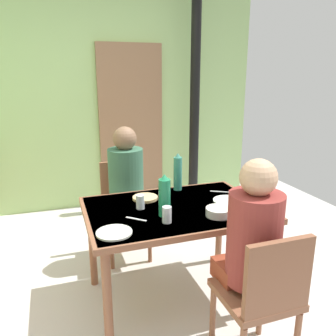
{
  "coord_description": "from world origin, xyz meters",
  "views": [
    {
      "loc": [
        -0.48,
        -2.07,
        1.64
      ],
      "look_at": [
        0.3,
        0.2,
        0.98
      ],
      "focal_mm": 36.53,
      "sensor_mm": 36.0,
      "label": 1
    }
  ],
  "objects_px": {
    "chair_near_diner": "(263,294)",
    "person_near_diner": "(253,235)",
    "dining_table": "(175,217)",
    "person_far_diner": "(126,178)",
    "water_bottle_green_near": "(165,196)",
    "serving_bowl_center": "(218,212)",
    "chair_far_diner": "(124,203)",
    "water_bottle_green_far": "(178,173)"
  },
  "relations": [
    {
      "from": "chair_near_diner",
      "to": "person_near_diner",
      "type": "distance_m",
      "value": 0.31
    },
    {
      "from": "dining_table",
      "to": "person_far_diner",
      "type": "bearing_deg",
      "value": 107.63
    },
    {
      "from": "person_far_diner",
      "to": "water_bottle_green_near",
      "type": "xyz_separation_m",
      "value": [
        0.09,
        -0.76,
        0.08
      ]
    },
    {
      "from": "water_bottle_green_near",
      "to": "serving_bowl_center",
      "type": "xyz_separation_m",
      "value": [
        0.34,
        -0.12,
        -0.11
      ]
    },
    {
      "from": "chair_far_diner",
      "to": "water_bottle_green_near",
      "type": "bearing_deg",
      "value": 95.89
    },
    {
      "from": "chair_far_diner",
      "to": "person_far_diner",
      "type": "xyz_separation_m",
      "value": [
        -0.0,
        -0.14,
        0.28
      ]
    },
    {
      "from": "person_near_diner",
      "to": "person_far_diner",
      "type": "xyz_separation_m",
      "value": [
        -0.42,
        1.3,
        0.0
      ]
    },
    {
      "from": "chair_near_diner",
      "to": "water_bottle_green_far",
      "type": "height_order",
      "value": "water_bottle_green_far"
    },
    {
      "from": "dining_table",
      "to": "person_far_diner",
      "type": "distance_m",
      "value": 0.69
    },
    {
      "from": "chair_near_diner",
      "to": "water_bottle_green_far",
      "type": "xyz_separation_m",
      "value": [
        -0.06,
        1.14,
        0.38
      ]
    },
    {
      "from": "person_near_diner",
      "to": "person_far_diner",
      "type": "height_order",
      "value": "same"
    },
    {
      "from": "dining_table",
      "to": "water_bottle_green_near",
      "type": "xyz_separation_m",
      "value": [
        -0.11,
        -0.11,
        0.21
      ]
    },
    {
      "from": "person_near_diner",
      "to": "person_far_diner",
      "type": "distance_m",
      "value": 1.37
    },
    {
      "from": "chair_far_diner",
      "to": "water_bottle_green_near",
      "type": "relative_size",
      "value": 3.04
    },
    {
      "from": "dining_table",
      "to": "serving_bowl_center",
      "type": "relative_size",
      "value": 7.36
    },
    {
      "from": "person_far_diner",
      "to": "serving_bowl_center",
      "type": "relative_size",
      "value": 4.53
    },
    {
      "from": "dining_table",
      "to": "chair_near_diner",
      "type": "bearing_deg",
      "value": -74.47
    },
    {
      "from": "dining_table",
      "to": "chair_far_diner",
      "type": "distance_m",
      "value": 0.83
    },
    {
      "from": "chair_far_diner",
      "to": "water_bottle_green_near",
      "type": "distance_m",
      "value": 0.97
    },
    {
      "from": "serving_bowl_center",
      "to": "chair_far_diner",
      "type": "bearing_deg",
      "value": 112.82
    },
    {
      "from": "person_far_diner",
      "to": "water_bottle_green_far",
      "type": "bearing_deg",
      "value": 140.63
    },
    {
      "from": "water_bottle_green_near",
      "to": "water_bottle_green_far",
      "type": "relative_size",
      "value": 0.93
    },
    {
      "from": "dining_table",
      "to": "water_bottle_green_near",
      "type": "distance_m",
      "value": 0.26
    },
    {
      "from": "person_near_diner",
      "to": "serving_bowl_center",
      "type": "distance_m",
      "value": 0.42
    },
    {
      "from": "chair_far_diner",
      "to": "water_bottle_green_far",
      "type": "height_order",
      "value": "water_bottle_green_far"
    },
    {
      "from": "chair_near_diner",
      "to": "person_near_diner",
      "type": "xyz_separation_m",
      "value": [
        0.0,
        0.14,
        0.28
      ]
    },
    {
      "from": "chair_near_diner",
      "to": "serving_bowl_center",
      "type": "relative_size",
      "value": 5.12
    },
    {
      "from": "dining_table",
      "to": "chair_far_diner",
      "type": "bearing_deg",
      "value": 104.72
    },
    {
      "from": "person_near_diner",
      "to": "dining_table",
      "type": "bearing_deg",
      "value": 108.59
    },
    {
      "from": "chair_near_diner",
      "to": "water_bottle_green_near",
      "type": "xyz_separation_m",
      "value": [
        -0.33,
        0.68,
        0.37
      ]
    },
    {
      "from": "person_far_diner",
      "to": "serving_bowl_center",
      "type": "bearing_deg",
      "value": 115.91
    },
    {
      "from": "chair_near_diner",
      "to": "serving_bowl_center",
      "type": "height_order",
      "value": "chair_near_diner"
    },
    {
      "from": "person_far_diner",
      "to": "water_bottle_green_far",
      "type": "xyz_separation_m",
      "value": [
        0.36,
        -0.3,
        0.09
      ]
    },
    {
      "from": "person_far_diner",
      "to": "serving_bowl_center",
      "type": "xyz_separation_m",
      "value": [
        0.43,
        -0.88,
        -0.03
      ]
    },
    {
      "from": "chair_far_diner",
      "to": "water_bottle_green_near",
      "type": "xyz_separation_m",
      "value": [
        0.09,
        -0.9,
        0.37
      ]
    },
    {
      "from": "serving_bowl_center",
      "to": "chair_near_diner",
      "type": "bearing_deg",
      "value": -90.41
    },
    {
      "from": "person_far_diner",
      "to": "water_bottle_green_far",
      "type": "relative_size",
      "value": 2.52
    },
    {
      "from": "person_far_diner",
      "to": "person_near_diner",
      "type": "bearing_deg",
      "value": 108.11
    },
    {
      "from": "chair_far_diner",
      "to": "person_near_diner",
      "type": "xyz_separation_m",
      "value": [
        0.42,
        -1.43,
        0.28
      ]
    },
    {
      "from": "person_near_diner",
      "to": "person_far_diner",
      "type": "bearing_deg",
      "value": 108.11
    },
    {
      "from": "chair_far_diner",
      "to": "person_near_diner",
      "type": "relative_size",
      "value": 1.13
    },
    {
      "from": "chair_far_diner",
      "to": "person_near_diner",
      "type": "height_order",
      "value": "person_near_diner"
    }
  ]
}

